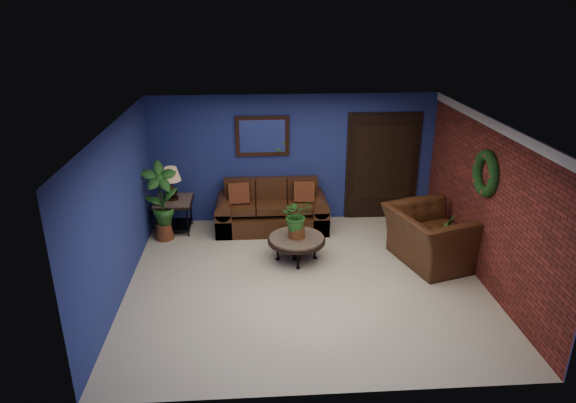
{
  "coord_description": "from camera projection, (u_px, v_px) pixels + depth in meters",
  "views": [
    {
      "loc": [
        -0.76,
        -7.02,
        4.11
      ],
      "look_at": [
        -0.24,
        0.55,
        1.13
      ],
      "focal_mm": 32.0,
      "sensor_mm": 36.0,
      "label": 1
    }
  ],
  "objects": [
    {
      "name": "floor",
      "position": [
        306.0,
        281.0,
        8.07
      ],
      "size": [
        5.5,
        5.5,
        0.0
      ],
      "primitive_type": "plane",
      "color": "beige",
      "rests_on": "ground"
    },
    {
      "name": "wall_back",
      "position": [
        294.0,
        159.0,
        9.93
      ],
      "size": [
        5.5,
        0.04,
        2.5
      ],
      "primitive_type": "cube",
      "color": "navy",
      "rests_on": "ground"
    },
    {
      "name": "floor_plant",
      "position": [
        443.0,
        237.0,
        8.54
      ],
      "size": [
        0.46,
        0.41,
        0.85
      ],
      "color": "brown",
      "rests_on": "ground"
    },
    {
      "name": "table_lamp",
      "position": [
        171.0,
        179.0,
        9.45
      ],
      "size": [
        0.36,
        0.36,
        0.6
      ],
      "color": "#412515",
      "rests_on": "end_table"
    },
    {
      "name": "wall_right_brick",
      "position": [
        487.0,
        203.0,
        7.78
      ],
      "size": [
        0.04,
        5.0,
        2.5
      ],
      "primitive_type": "cube",
      "color": "maroon",
      "rests_on": "ground"
    },
    {
      "name": "end_table",
      "position": [
        174.0,
        207.0,
        9.64
      ],
      "size": [
        0.71,
        0.71,
        0.65
      ],
      "color": "#4A4541",
      "rests_on": "ground"
    },
    {
      "name": "sofa",
      "position": [
        272.0,
        212.0,
        9.86
      ],
      "size": [
        2.11,
        0.91,
        0.95
      ],
      "color": "#442113",
      "rests_on": "ground"
    },
    {
      "name": "coffee_plant",
      "position": [
        297.0,
        217.0,
        8.44
      ],
      "size": [
        0.55,
        0.49,
        0.68
      ],
      "color": "brown",
      "rests_on": "coffee_table"
    },
    {
      "name": "coffee_table",
      "position": [
        297.0,
        240.0,
        8.6
      ],
      "size": [
        0.97,
        0.97,
        0.42
      ],
      "rotation": [
        0.0,
        0.0,
        0.14
      ],
      "color": "#4A4541",
      "rests_on": "ground"
    },
    {
      "name": "wall_left",
      "position": [
        118.0,
        212.0,
        7.44
      ],
      "size": [
        0.04,
        5.0,
        2.5
      ],
      "primitive_type": "cube",
      "color": "navy",
      "rests_on": "ground"
    },
    {
      "name": "side_chair",
      "position": [
        301.0,
        203.0,
        9.86
      ],
      "size": [
        0.36,
        0.36,
        0.83
      ],
      "rotation": [
        0.0,
        0.0,
        -0.01
      ],
      "color": "#553718",
      "rests_on": "ground"
    },
    {
      "name": "crown_molding",
      "position": [
        497.0,
        126.0,
        7.35
      ],
      "size": [
        0.03,
        5.0,
        0.14
      ],
      "primitive_type": "cube",
      "color": "white",
      "rests_on": "wall_right_brick"
    },
    {
      "name": "armchair",
      "position": [
        432.0,
        237.0,
        8.5
      ],
      "size": [
        1.58,
        1.7,
        0.91
      ],
      "primitive_type": "imported",
      "rotation": [
        0.0,
        0.0,
        1.86
      ],
      "color": "#442113",
      "rests_on": "ground"
    },
    {
      "name": "ceiling",
      "position": [
        308.0,
        124.0,
        7.15
      ],
      "size": [
        5.5,
        5.0,
        0.02
      ],
      "primitive_type": "cube",
      "color": "silver",
      "rests_on": "wall_back"
    },
    {
      "name": "closet_door",
      "position": [
        382.0,
        167.0,
        10.09
      ],
      "size": [
        1.44,
        0.06,
        2.18
      ],
      "primitive_type": "cube",
      "color": "black",
      "rests_on": "wall_back"
    },
    {
      "name": "wreath",
      "position": [
        486.0,
        173.0,
        7.66
      ],
      "size": [
        0.16,
        0.72,
        0.72
      ],
      "primitive_type": "torus",
      "rotation": [
        0.0,
        1.57,
        0.0
      ],
      "color": "black",
      "rests_on": "wall_right_brick"
    },
    {
      "name": "wall_mirror",
      "position": [
        262.0,
        136.0,
        9.68
      ],
      "size": [
        1.02,
        0.06,
        0.77
      ],
      "primitive_type": "cube",
      "color": "#412515",
      "rests_on": "wall_back"
    },
    {
      "name": "tall_plant",
      "position": [
        161.0,
        199.0,
        9.2
      ],
      "size": [
        0.74,
        0.6,
        1.46
      ],
      "color": "brown",
      "rests_on": "ground"
    }
  ]
}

